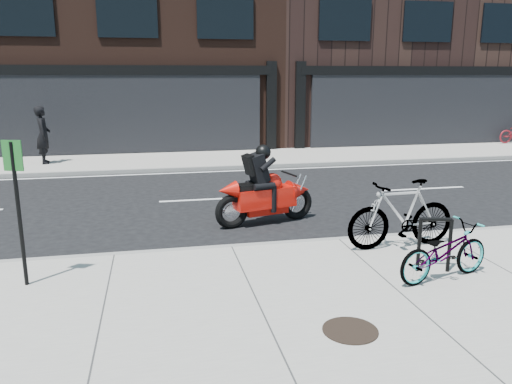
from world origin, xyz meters
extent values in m
plane|color=black|center=(0.00, 0.00, 0.00)|extent=(120.00, 120.00, 0.00)
cube|color=gray|center=(0.00, -5.00, 0.07)|extent=(60.00, 6.00, 0.13)
cube|color=gray|center=(0.00, 7.75, 0.07)|extent=(60.00, 3.50, 0.13)
cube|color=black|center=(10.00, 14.50, 6.25)|extent=(12.00, 10.00, 12.50)
cylinder|color=black|center=(2.64, -3.66, 0.54)|extent=(0.06, 0.06, 0.83)
cylinder|color=black|center=(3.08, -3.78, 0.54)|extent=(0.06, 0.06, 0.83)
cylinder|color=black|center=(2.86, -3.72, 0.96)|extent=(0.45, 0.18, 0.06)
imported|color=gray|center=(2.83, -4.03, 0.56)|extent=(1.71, 0.94, 0.85)
imported|color=gray|center=(2.88, -2.60, 0.73)|extent=(2.02, 0.66, 1.20)
torus|color=black|center=(1.74, -0.12, 0.35)|extent=(0.74, 0.33, 0.72)
torus|color=black|center=(0.23, -0.51, 0.35)|extent=(0.74, 0.33, 0.72)
cube|color=#BD1108|center=(0.97, -0.32, 0.57)|extent=(1.37, 0.73, 0.42)
cone|color=#BD1108|center=(1.78, -0.11, 0.63)|extent=(0.60, 0.59, 0.48)
sphere|color=#BD1108|center=(1.13, -0.28, 0.85)|extent=(0.44, 0.44, 0.44)
cube|color=black|center=(0.66, -0.40, 0.83)|extent=(0.66, 0.45, 0.13)
cylinder|color=silver|center=(0.34, -0.27, 0.33)|extent=(0.61, 0.24, 0.10)
cube|color=black|center=(0.80, -0.36, 1.20)|extent=(0.51, 0.49, 0.64)
cube|color=black|center=(0.63, -0.40, 1.29)|extent=(0.33, 0.38, 0.44)
sphere|color=black|center=(0.93, -0.33, 1.53)|extent=(0.32, 0.32, 0.32)
imported|color=black|center=(-4.92, 7.68, 1.10)|extent=(0.57, 0.77, 1.94)
cylinder|color=black|center=(0.91, -5.21, 0.14)|extent=(0.81, 0.81, 0.02)
cylinder|color=black|center=(-3.15, -3.01, 1.16)|extent=(0.06, 0.06, 2.07)
cube|color=#1A5B20|center=(-3.15, -3.01, 2.01)|extent=(0.27, 0.11, 0.42)
camera|label=1|loc=(-1.25, -10.23, 3.08)|focal=35.00mm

